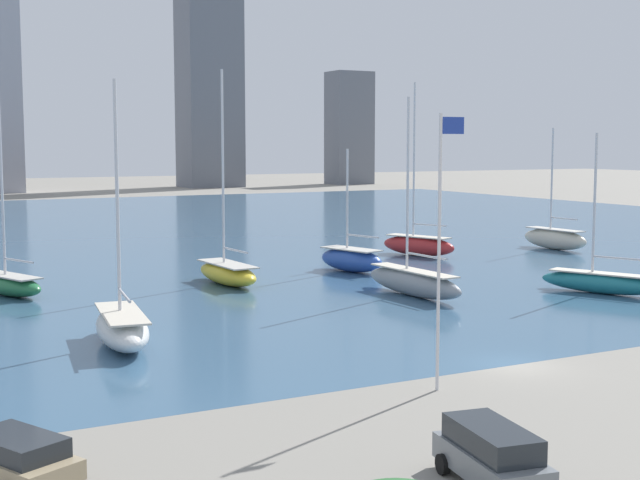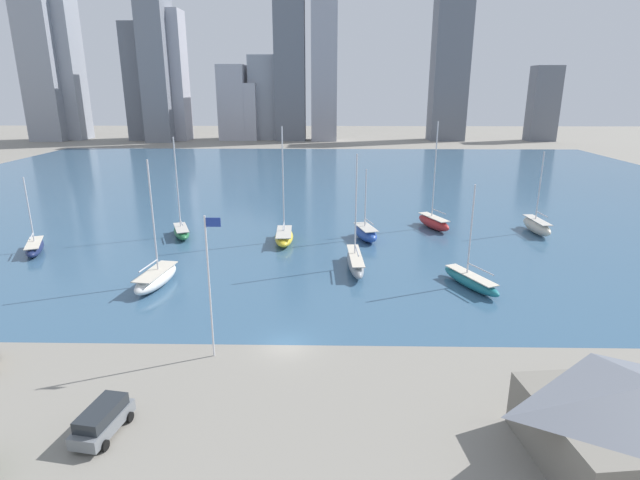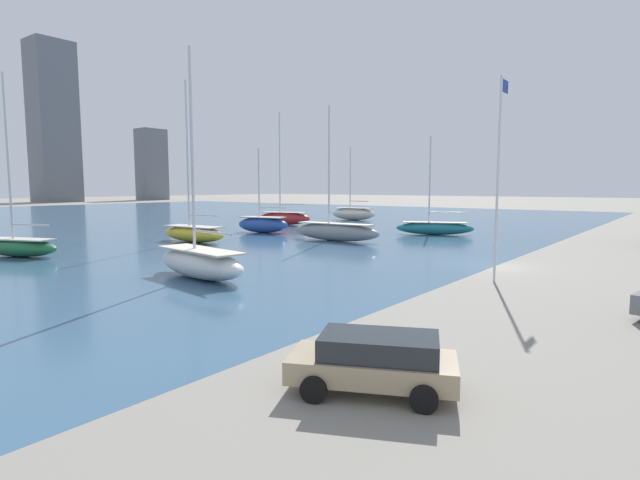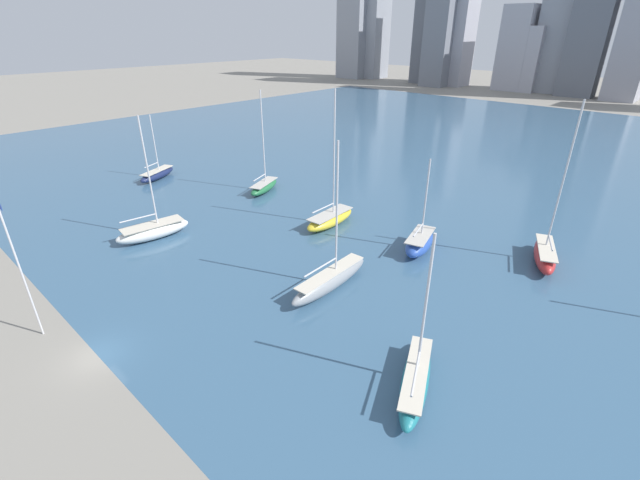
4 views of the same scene
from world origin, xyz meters
The scene contains 14 objects.
ground_plane centered at (0.00, 0.00, 0.00)m, with size 500.00×500.00×0.00m, color gray.
harbor_water centered at (0.00, 70.00, 0.00)m, with size 180.00×140.00×0.00m.
flag_pole centered at (-5.63, -1.83, 6.30)m, with size 1.24×0.14×11.62m.
distant_city_skyline centered at (-39.44, 170.76, 27.14)m, with size 210.22×23.10×73.55m.
sailboat_navy centered at (-34.89, 23.78, 0.80)m, with size 4.87×7.74×9.85m.
sailboat_white centered at (-15.18, 12.64, 0.98)m, with size 3.66×8.49×13.64m.
sailboat_teal centered at (18.73, 13.00, 0.84)m, with size 5.15×8.64×11.12m.
sailboat_green centered at (-17.82, 31.35, 0.88)m, with size 4.53×7.28×14.16m.
sailboat_blue centered at (8.65, 30.36, 1.03)m, with size 4.03×6.90×9.97m.
sailboat_gray centered at (6.60, 18.29, 1.01)m, with size 2.19×10.22×13.54m.
sailboat_cream centered at (34.17, 34.40, 1.11)m, with size 2.41×8.08×11.94m.
sailboat_yellow centered at (-2.77, 28.88, 0.94)m, with size 2.94×8.17×15.78m.
sailboat_red centered at (19.40, 36.52, 1.08)m, with size 4.66×7.93×16.00m.
parked_suv_gray centered at (-10.44, -11.33, 1.01)m, with size 2.67×4.63×1.88m.
Camera 2 is at (3.53, -37.26, 20.63)m, focal length 28.00 mm.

